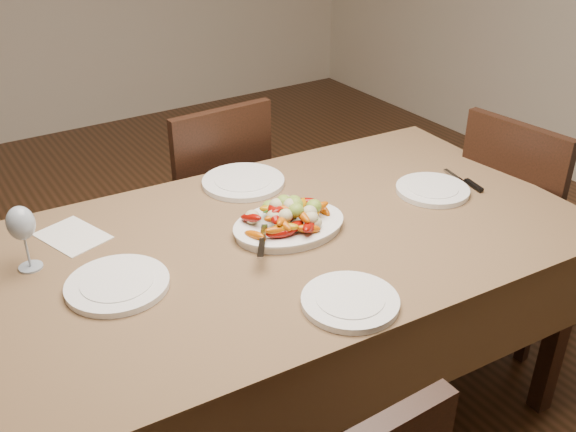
# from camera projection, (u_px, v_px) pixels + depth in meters

# --- Properties ---
(floor) EXTENTS (6.00, 6.00, 0.00)m
(floor) POSITION_uv_depth(u_px,v_px,m) (267.00, 371.00, 2.52)
(floor) COLOR #372010
(floor) RESTS_ON ground
(dining_table) EXTENTS (1.90, 1.15, 0.76)m
(dining_table) POSITION_uv_depth(u_px,v_px,m) (288.00, 331.00, 2.14)
(dining_table) COLOR brown
(dining_table) RESTS_ON ground
(chair_far) EXTENTS (0.44, 0.44, 0.95)m
(chair_far) POSITION_uv_depth(u_px,v_px,m) (204.00, 203.00, 2.74)
(chair_far) COLOR black
(chair_far) RESTS_ON ground
(chair_right) EXTENTS (0.46, 0.46, 0.95)m
(chair_right) POSITION_uv_depth(u_px,v_px,m) (528.00, 225.00, 2.57)
(chair_right) COLOR black
(chair_right) RESTS_ON ground
(serving_platter) EXTENTS (0.36, 0.28, 0.02)m
(serving_platter) POSITION_uv_depth(u_px,v_px,m) (289.00, 227.00, 1.97)
(serving_platter) COLOR white
(serving_platter) RESTS_ON dining_table
(roasted_vegetables) EXTENTS (0.29, 0.21, 0.09)m
(roasted_vegetables) POSITION_uv_depth(u_px,v_px,m) (289.00, 211.00, 1.94)
(roasted_vegetables) COLOR #750802
(roasted_vegetables) RESTS_ON serving_platter
(serving_spoon) EXTENTS (0.27, 0.21, 0.03)m
(serving_spoon) POSITION_uv_depth(u_px,v_px,m) (276.00, 227.00, 1.89)
(serving_spoon) COLOR #9EA0A8
(serving_spoon) RESTS_ON serving_platter
(plate_left) EXTENTS (0.28, 0.28, 0.02)m
(plate_left) POSITION_uv_depth(u_px,v_px,m) (118.00, 285.00, 1.71)
(plate_left) COLOR white
(plate_left) RESTS_ON dining_table
(plate_right) EXTENTS (0.25, 0.25, 0.02)m
(plate_right) POSITION_uv_depth(u_px,v_px,m) (432.00, 190.00, 2.20)
(plate_right) COLOR white
(plate_right) RESTS_ON dining_table
(plate_far) EXTENTS (0.29, 0.29, 0.02)m
(plate_far) POSITION_uv_depth(u_px,v_px,m) (243.00, 182.00, 2.25)
(plate_far) COLOR white
(plate_far) RESTS_ON dining_table
(plate_near) EXTENTS (0.25, 0.25, 0.02)m
(plate_near) POSITION_uv_depth(u_px,v_px,m) (350.00, 302.00, 1.64)
(plate_near) COLOR white
(plate_near) RESTS_ON dining_table
(wine_glass) EXTENTS (0.08, 0.08, 0.20)m
(wine_glass) POSITION_uv_depth(u_px,v_px,m) (24.00, 236.00, 1.74)
(wine_glass) COLOR #8C99A5
(wine_glass) RESTS_ON dining_table
(menu_card) EXTENTS (0.21, 0.25, 0.00)m
(menu_card) POSITION_uv_depth(u_px,v_px,m) (73.00, 236.00, 1.94)
(menu_card) COLOR silver
(menu_card) RESTS_ON dining_table
(table_knife) EXTENTS (0.05, 0.20, 0.01)m
(table_knife) POSITION_uv_depth(u_px,v_px,m) (465.00, 181.00, 2.26)
(table_knife) COLOR #9EA0A8
(table_knife) RESTS_ON dining_table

